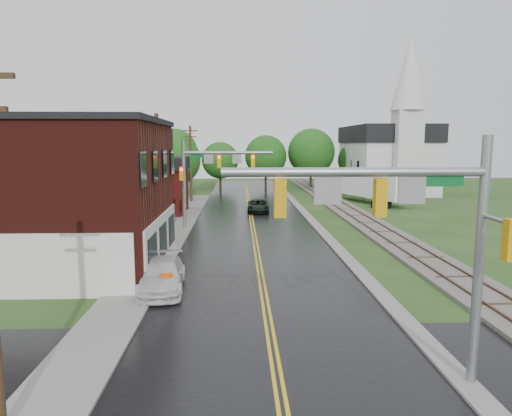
{
  "coord_description": "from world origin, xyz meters",
  "views": [
    {
      "loc": [
        -1.12,
        -10.19,
        6.98
      ],
      "look_at": [
        -0.21,
        14.13,
        3.5
      ],
      "focal_mm": 32.0,
      "sensor_mm": 36.0,
      "label": 1
    }
  ],
  "objects": [
    {
      "name": "suv_dark",
      "position": [
        0.8,
        35.42,
        0.64
      ],
      "size": [
        2.27,
        4.67,
        1.28
      ],
      "primitive_type": "imported",
      "rotation": [
        0.0,
        0.0,
        -0.03
      ],
      "color": "black",
      "rests_on": "ground"
    },
    {
      "name": "utility_pole_c",
      "position": [
        -6.8,
        44.0,
        4.72
      ],
      "size": [
        1.8,
        0.28,
        9.0
      ],
      "color": "#382616",
      "rests_on": "ground"
    },
    {
      "name": "railroad",
      "position": [
        10.0,
        35.0,
        0.11
      ],
      "size": [
        3.2,
        80.0,
        0.3
      ],
      "color": "#59544C",
      "rests_on": "ground"
    },
    {
      "name": "tree_left_b",
      "position": [
        -17.85,
        31.9,
        5.72
      ],
      "size": [
        7.6,
        7.6,
        9.69
      ],
      "color": "black",
      "rests_on": "ground"
    },
    {
      "name": "brick_building",
      "position": [
        -12.48,
        15.0,
        4.15
      ],
      "size": [
        14.3,
        10.3,
        8.3
      ],
      "color": "#42130E",
      "rests_on": "ground"
    },
    {
      "name": "pickup_white",
      "position": [
        -4.8,
        10.95,
        0.72
      ],
      "size": [
        2.39,
        5.12,
        1.45
      ],
      "primitive_type": "imported",
      "rotation": [
        0.0,
        0.0,
        0.07
      ],
      "color": "silver",
      "rests_on": "ground"
    },
    {
      "name": "curb_right",
      "position": [
        5.4,
        35.0,
        0.0
      ],
      "size": [
        0.8,
        70.0,
        0.12
      ],
      "primitive_type": "cube",
      "color": "gray",
      "rests_on": "ground"
    },
    {
      "name": "traffic_signal_far",
      "position": [
        -3.47,
        27.0,
        4.97
      ],
      "size": [
        7.34,
        0.43,
        7.2
      ],
      "color": "gray",
      "rests_on": "ground"
    },
    {
      "name": "tree_left_e",
      "position": [
        -8.85,
        45.9,
        4.81
      ],
      "size": [
        6.4,
        6.4,
        8.16
      ],
      "color": "black",
      "rests_on": "ground"
    },
    {
      "name": "sidewalk_left",
      "position": [
        -6.2,
        25.0,
        0.0
      ],
      "size": [
        2.4,
        50.0,
        0.12
      ],
      "primitive_type": "cube",
      "color": "gray",
      "rests_on": "ground"
    },
    {
      "name": "cross_road",
      "position": [
        0.0,
        2.0,
        0.0
      ],
      "size": [
        60.0,
        9.0,
        0.02
      ],
      "primitive_type": "cube",
      "color": "black",
      "rests_on": "ground"
    },
    {
      "name": "darkred_building",
      "position": [
        -10.0,
        35.0,
        2.2
      ],
      "size": [
        7.0,
        6.0,
        4.4
      ],
      "primitive_type": "cube",
      "color": "#3F0F0C",
      "rests_on": "ground"
    },
    {
      "name": "semi_trailer",
      "position": [
        14.18,
        41.98,
        2.15
      ],
      "size": [
        6.4,
        11.23,
        3.58
      ],
      "color": "black",
      "rests_on": "ground"
    },
    {
      "name": "main_road",
      "position": [
        0.0,
        30.0,
        0.0
      ],
      "size": [
        10.0,
        90.0,
        0.02
      ],
      "primitive_type": "cube",
      "color": "black",
      "rests_on": "ground"
    },
    {
      "name": "traffic_signal_near",
      "position": [
        3.47,
        2.0,
        4.97
      ],
      "size": [
        7.34,
        0.3,
        7.2
      ],
      "color": "gray",
      "rests_on": "ground"
    },
    {
      "name": "yellow_house",
      "position": [
        -11.0,
        26.0,
        3.2
      ],
      "size": [
        8.0,
        7.0,
        6.4
      ],
      "primitive_type": "cube",
      "color": "tan",
      "rests_on": "ground"
    },
    {
      "name": "church",
      "position": [
        20.0,
        53.74,
        5.83
      ],
      "size": [
        10.4,
        18.4,
        20.0
      ],
      "color": "silver",
      "rests_on": "ground"
    },
    {
      "name": "construction_barrel",
      "position": [
        -4.46,
        10.0,
        0.55
      ],
      "size": [
        0.67,
        0.67,
        1.09
      ],
      "primitive_type": "cylinder",
      "rotation": [
        0.0,
        0.0,
        -0.1
      ],
      "color": "#EA4B0A",
      "rests_on": "ground"
    },
    {
      "name": "utility_pole_b",
      "position": [
        -6.8,
        22.0,
        4.72
      ],
      "size": [
        1.8,
        0.28,
        9.0
      ],
      "color": "#382616",
      "rests_on": "ground"
    },
    {
      "name": "tree_left_c",
      "position": [
        -13.85,
        39.9,
        4.51
      ],
      "size": [
        6.0,
        6.0,
        7.65
      ],
      "color": "black",
      "rests_on": "ground"
    }
  ]
}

